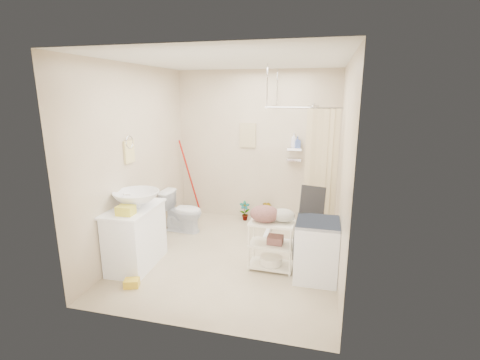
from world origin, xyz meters
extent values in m
plane|color=#BEAF8E|center=(0.00, 0.00, 0.00)|extent=(3.20, 3.20, 0.00)
cube|color=silver|center=(0.00, 0.00, 2.60)|extent=(2.80, 3.20, 0.04)
cube|color=beige|center=(0.00, 1.60, 1.30)|extent=(2.80, 0.04, 2.60)
cube|color=beige|center=(0.00, -1.60, 1.30)|extent=(2.80, 0.04, 2.60)
cube|color=beige|center=(-1.40, 0.00, 1.30)|extent=(0.04, 3.20, 2.60)
cube|color=beige|center=(1.40, 0.00, 1.30)|extent=(0.04, 3.20, 2.60)
cube|color=white|center=(-1.16, -0.55, 0.40)|extent=(0.54, 0.93, 0.80)
imported|color=silver|center=(-1.14, -0.51, 0.90)|extent=(0.67, 0.67, 0.20)
cube|color=gold|center=(-1.10, -0.82, 0.85)|extent=(0.21, 0.16, 0.11)
cube|color=yellow|center=(-0.94, -1.07, 0.07)|extent=(0.29, 0.25, 0.13)
imported|color=silver|center=(-1.04, 0.69, 0.34)|extent=(0.68, 0.41, 0.68)
imported|color=brown|center=(-0.16, 1.40, 0.18)|extent=(0.22, 0.18, 0.35)
imported|color=brown|center=(0.23, 1.44, 0.19)|extent=(0.26, 0.24, 0.37)
cube|color=#C6BB87|center=(-0.15, 1.58, 1.50)|extent=(0.28, 0.03, 0.42)
imported|color=silver|center=(0.65, 1.53, 1.44)|extent=(0.11, 0.11, 0.25)
imported|color=#4860A6|center=(0.71, 1.52, 1.42)|extent=(0.11, 0.11, 0.19)
cube|color=white|center=(1.14, -0.33, 0.37)|extent=(0.51, 0.53, 0.74)
camera|label=1|loc=(1.18, -4.31, 2.21)|focal=26.00mm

